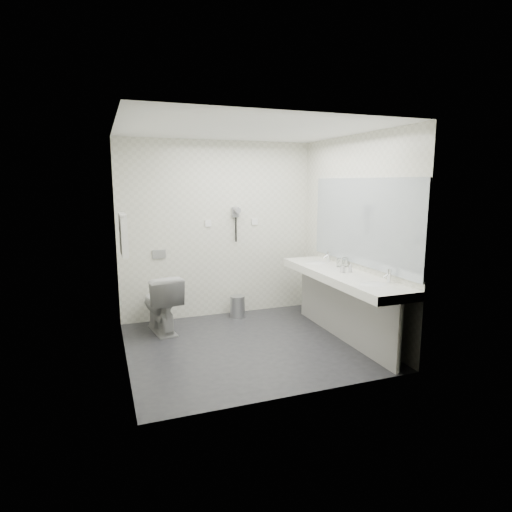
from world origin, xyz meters
name	(u,v)px	position (x,y,z in m)	size (l,w,h in m)	color
floor	(249,345)	(0.00, 0.00, 0.00)	(2.80, 2.80, 0.00)	#2A292E
ceiling	(248,129)	(0.00, 0.00, 2.50)	(2.80, 2.80, 0.00)	white
wall_back	(218,230)	(0.00, 1.30, 1.25)	(2.80, 2.80, 0.00)	white
wall_front	(298,261)	(0.00, -1.30, 1.25)	(2.80, 2.80, 0.00)	white
wall_left	(121,248)	(-1.40, 0.00, 1.25)	(2.60, 2.60, 0.00)	white
wall_right	(353,236)	(1.40, 0.00, 1.25)	(2.60, 2.60, 0.00)	white
vanity_counter	(341,276)	(1.12, -0.20, 0.80)	(0.55, 2.20, 0.10)	white
vanity_panel	(342,310)	(1.15, -0.20, 0.38)	(0.03, 2.15, 0.75)	#999791
vanity_post_near	(399,338)	(1.18, -1.24, 0.38)	(0.06, 0.06, 0.75)	silver
vanity_post_far	(306,290)	(1.18, 0.84, 0.38)	(0.06, 0.06, 0.75)	silver
mirror	(362,222)	(1.39, -0.20, 1.45)	(0.02, 2.20, 1.05)	#B2BCC6
basin_near	(374,285)	(1.12, -0.85, 0.83)	(0.40, 0.31, 0.05)	white
basin_far	(316,264)	(1.12, 0.45, 0.83)	(0.40, 0.31, 0.05)	white
faucet_near	(389,276)	(1.32, -0.85, 0.92)	(0.04, 0.04, 0.15)	silver
faucet_far	(329,256)	(1.32, 0.45, 0.92)	(0.04, 0.04, 0.15)	silver
soap_bottle_a	(343,268)	(1.12, -0.23, 0.90)	(0.05, 0.05, 0.11)	beige
soap_bottle_c	(350,267)	(1.22, -0.24, 0.91)	(0.05, 0.05, 0.12)	beige
glass_left	(345,262)	(1.34, 0.07, 0.91)	(0.07, 0.07, 0.12)	silver
glass_right	(339,262)	(1.27, 0.10, 0.91)	(0.06, 0.06, 0.11)	silver
toilet	(161,303)	(-0.91, 0.85, 0.38)	(0.43, 0.75, 0.76)	white
flush_plate	(159,254)	(-0.85, 1.29, 0.95)	(0.18, 0.02, 0.12)	#B2B5BA
pedal_bin	(237,307)	(0.20, 1.06, 0.15)	(0.21, 0.21, 0.30)	#B2B5BA
bin_lid	(237,296)	(0.20, 1.06, 0.31)	(0.21, 0.21, 0.01)	#B2B5BA
towel_rail	(121,215)	(-1.35, 0.55, 1.55)	(0.02, 0.02, 0.62)	silver
towel_near	(124,236)	(-1.34, 0.41, 1.33)	(0.07, 0.24, 0.48)	white
towel_far	(123,233)	(-1.34, 0.69, 1.33)	(0.07, 0.24, 0.48)	white
dryer_cradle	(235,212)	(0.25, 1.27, 1.50)	(0.10, 0.04, 0.14)	gray
dryer_barrel	(237,210)	(0.25, 1.20, 1.53)	(0.08, 0.08, 0.14)	gray
dryer_cord	(236,230)	(0.25, 1.26, 1.25)	(0.02, 0.02, 0.35)	black
switch_plate_a	(208,223)	(-0.15, 1.29, 1.35)	(0.09, 0.02, 0.09)	white
switch_plate_b	(255,222)	(0.55, 1.29, 1.35)	(0.09, 0.02, 0.09)	white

